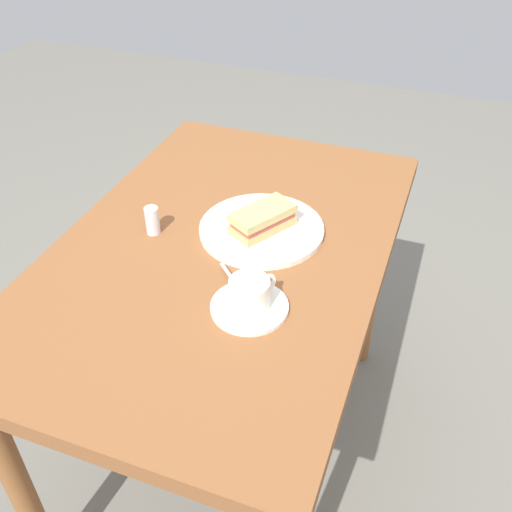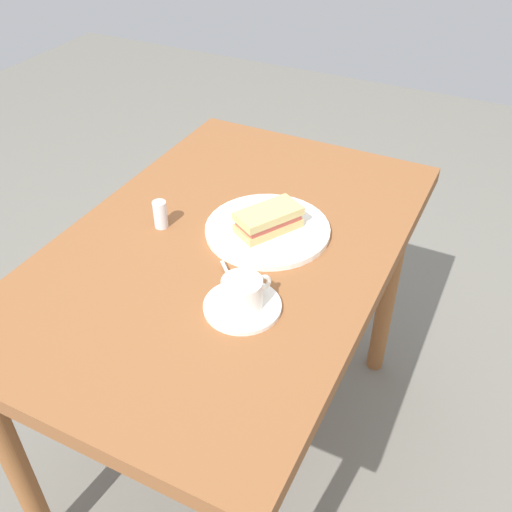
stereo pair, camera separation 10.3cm
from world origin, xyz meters
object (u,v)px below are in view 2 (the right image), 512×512
at_px(sandwich_plate, 268,230).
at_px(coffee_cup, 243,292).
at_px(coffee_saucer, 242,306).
at_px(spoon, 231,280).
at_px(sandwich_front, 268,220).
at_px(salt_shaker, 160,214).
at_px(dining_table, 228,276).

bearing_deg(sandwich_plate, coffee_cup, 14.88).
distance_m(coffee_saucer, spoon, 0.08).
bearing_deg(coffee_cup, spoon, -133.10).
bearing_deg(sandwich_front, salt_shaker, -70.58).
xyz_separation_m(dining_table, salt_shaker, (0.01, -0.17, 0.13)).
xyz_separation_m(sandwich_front, coffee_cup, (0.25, 0.06, 0.00)).
height_order(coffee_saucer, spoon, spoon).
height_order(coffee_cup, salt_shaker, coffee_cup).
height_order(sandwich_plate, coffee_saucer, sandwich_plate).
relative_size(dining_table, sandwich_front, 6.72).
xyz_separation_m(coffee_saucer, spoon, (-0.05, -0.05, 0.01)).
height_order(sandwich_front, spoon, sandwich_front).
bearing_deg(dining_table, sandwich_plate, 139.68).
height_order(coffee_cup, spoon, coffee_cup).
bearing_deg(coffee_cup, salt_shaker, -118.45).
xyz_separation_m(sandwich_front, spoon, (0.20, 0.01, -0.03)).
bearing_deg(coffee_saucer, sandwich_front, -166.04).
bearing_deg(sandwich_plate, coffee_saucer, 14.61).
bearing_deg(sandwich_front, dining_table, -44.42).
bearing_deg(sandwich_front, coffee_saucer, 13.96).
distance_m(sandwich_front, coffee_cup, 0.25).
bearing_deg(spoon, dining_table, -147.79).
xyz_separation_m(sandwich_plate, coffee_cup, (0.25, 0.07, 0.04)).
height_order(dining_table, salt_shaker, salt_shaker).
xyz_separation_m(coffee_saucer, coffee_cup, (-0.00, 0.00, 0.04)).
distance_m(dining_table, sandwich_plate, 0.15).
height_order(dining_table, sandwich_front, sandwich_front).
relative_size(dining_table, sandwich_plate, 3.85).
xyz_separation_m(sandwich_plate, spoon, (0.20, 0.01, 0.01)).
relative_size(coffee_saucer, salt_shaker, 2.30).
bearing_deg(coffee_cup, sandwich_front, -165.77).
distance_m(coffee_cup, spoon, 0.08).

